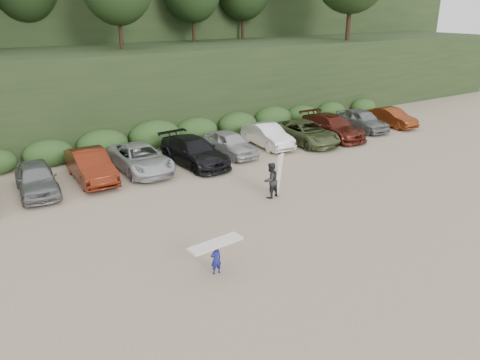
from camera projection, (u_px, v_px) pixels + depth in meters
ground at (262, 234)px, 19.49m from camera, size 120.00×120.00×0.00m
parked_cars at (174, 154)px, 27.40m from camera, size 39.84×6.18×1.65m
child_surfer at (216, 253)px, 16.35m from camera, size 2.09×0.76×1.23m
adult_surfer at (271, 180)px, 22.93m from camera, size 1.38×0.84×2.12m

